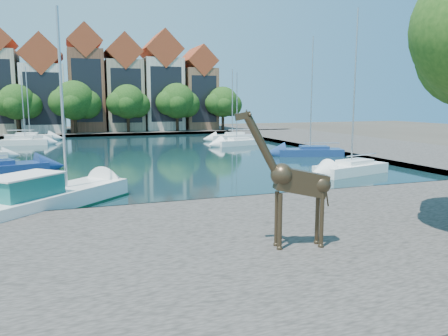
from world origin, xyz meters
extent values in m
plane|color=#38332B|center=(0.00, 0.00, 0.00)|extent=(160.00, 160.00, 0.00)
cube|color=black|center=(0.00, 24.00, 0.04)|extent=(38.00, 50.00, 0.08)
cube|color=#544D49|center=(0.00, -7.00, 0.25)|extent=(50.00, 14.00, 0.50)
cube|color=#544D49|center=(0.00, 56.00, 0.25)|extent=(60.00, 16.00, 0.50)
cube|color=#544D49|center=(25.00, 24.00, 0.25)|extent=(14.00, 52.00, 0.50)
cube|color=silver|center=(-10.50, 56.00, 5.75)|extent=(6.37, 9.00, 10.50)
cube|color=maroon|center=(-10.50, 56.00, 12.43)|extent=(6.43, 9.18, 6.43)
cube|color=black|center=(-10.50, 51.52, 5.75)|extent=(5.20, 0.05, 7.88)
cube|color=brown|center=(-4.00, 56.00, 7.00)|extent=(5.39, 9.00, 13.00)
cube|color=maroon|center=(-4.00, 56.00, 14.71)|extent=(5.44, 9.18, 5.44)
cube|color=black|center=(-4.00, 51.52, 7.00)|extent=(4.40, 0.05, 9.75)
cube|color=tan|center=(2.00, 56.00, 6.25)|extent=(5.88, 9.00, 11.50)
cube|color=maroon|center=(2.00, 56.00, 13.32)|extent=(5.94, 9.18, 5.94)
cube|color=black|center=(2.00, 51.52, 6.25)|extent=(4.80, 0.05, 8.62)
cube|color=beige|center=(8.50, 56.00, 6.50)|extent=(6.37, 9.00, 12.00)
cube|color=maroon|center=(8.50, 56.00, 13.93)|extent=(6.43, 9.18, 6.43)
cube|color=black|center=(8.50, 51.52, 6.50)|extent=(5.20, 0.05, 9.00)
cube|color=#8A5F42|center=(15.00, 56.00, 5.75)|extent=(5.39, 9.00, 10.50)
cube|color=maroon|center=(15.00, 56.00, 12.21)|extent=(5.44, 9.18, 5.44)
cube|color=black|center=(15.00, 51.52, 5.75)|extent=(4.40, 0.05, 7.88)
cylinder|color=#332114|center=(-14.00, 50.50, 2.10)|extent=(0.50, 0.50, 3.20)
sphere|color=#153710|center=(-14.00, 50.50, 5.26)|extent=(5.20, 5.20, 5.20)
sphere|color=#153710|center=(-12.44, 50.80, 4.74)|extent=(3.90, 3.90, 3.90)
sphere|color=#153710|center=(-15.43, 50.10, 5.00)|extent=(3.64, 3.64, 3.64)
cylinder|color=#332114|center=(-6.00, 50.50, 2.10)|extent=(0.50, 0.50, 3.20)
sphere|color=#153710|center=(-6.00, 50.50, 5.50)|extent=(6.00, 6.00, 6.00)
sphere|color=#153710|center=(-4.20, 50.80, 4.90)|extent=(4.50, 4.50, 4.50)
sphere|color=#153710|center=(-7.65, 50.10, 5.20)|extent=(4.20, 4.20, 4.20)
cylinder|color=#332114|center=(2.00, 50.50, 2.10)|extent=(0.50, 0.50, 3.20)
sphere|color=#153710|center=(2.00, 50.50, 5.32)|extent=(5.40, 5.40, 5.40)
sphere|color=#153710|center=(3.62, 50.80, 4.78)|extent=(4.05, 4.05, 4.05)
sphere|color=#153710|center=(0.51, 50.10, 5.05)|extent=(3.78, 3.78, 3.78)
cylinder|color=#332114|center=(10.00, 50.50, 2.10)|extent=(0.50, 0.50, 3.20)
sphere|color=#153710|center=(10.00, 50.50, 5.44)|extent=(5.80, 5.80, 5.80)
sphere|color=#153710|center=(11.74, 50.80, 4.86)|extent=(4.35, 4.35, 4.35)
sphere|color=#153710|center=(8.40, 50.10, 5.15)|extent=(4.06, 4.06, 4.06)
cylinder|color=#332114|center=(18.00, 50.50, 2.10)|extent=(0.50, 0.50, 3.20)
sphere|color=#153710|center=(18.00, 50.50, 5.26)|extent=(5.20, 5.20, 5.20)
sphere|color=#153710|center=(19.56, 50.80, 4.74)|extent=(3.90, 3.90, 3.90)
sphere|color=#153710|center=(16.57, 50.10, 5.00)|extent=(3.64, 3.64, 3.64)
cylinder|color=#3B2E1D|center=(-0.74, -8.09, 1.43)|extent=(0.14, 0.14, 1.87)
cylinder|color=#3B2E1D|center=(-0.67, -7.71, 1.43)|extent=(0.14, 0.14, 1.87)
cylinder|color=#3B2E1D|center=(0.65, -8.35, 1.43)|extent=(0.14, 0.14, 1.87)
cylinder|color=#3B2E1D|center=(0.72, -7.96, 1.43)|extent=(0.14, 0.14, 1.87)
cube|color=#3B2E1D|center=(0.03, -8.03, 2.68)|extent=(1.87, 0.81, 1.09)
cylinder|color=#3B2E1D|center=(-1.27, -7.80, 3.89)|extent=(1.22, 0.48, 1.93)
cube|color=#3B2E1D|center=(-1.90, -7.68, 4.84)|extent=(0.54, 0.25, 0.29)
cube|color=white|center=(-8.00, 2.00, 0.66)|extent=(7.85, 7.87, 1.15)
cube|color=#166059|center=(-9.07, 0.93, 1.41)|extent=(3.48, 3.48, 1.06)
cylinder|color=#B2B2B7|center=(-7.29, 2.72, 5.39)|extent=(0.14, 0.14, 8.85)
cube|color=white|center=(-12.08, 37.63, 0.53)|extent=(5.48, 2.43, 0.89)
cube|color=white|center=(-12.08, 37.63, 0.82)|extent=(2.45, 1.55, 0.50)
cylinder|color=#B2B2B7|center=(-12.08, 37.63, 4.60)|extent=(0.12, 0.12, 7.65)
cube|color=silver|center=(-12.00, 44.00, 0.58)|extent=(6.17, 2.79, 1.00)
cube|color=silver|center=(-12.00, 44.00, 0.91)|extent=(2.76, 1.76, 0.55)
cylinder|color=#B2B2B7|center=(-12.00, 44.00, 5.36)|extent=(0.13, 0.13, 9.01)
cube|color=white|center=(12.16, 6.00, 0.54)|extent=(6.23, 3.52, 0.92)
cube|color=white|center=(12.16, 6.00, 0.84)|extent=(2.87, 2.06, 0.51)
cylinder|color=#B2B2B7|center=(12.16, 6.00, 6.25)|extent=(0.12, 0.12, 10.91)
cube|color=navy|center=(15.00, 16.55, 0.51)|extent=(6.52, 4.00, 0.87)
cube|color=navy|center=(15.00, 16.55, 0.80)|extent=(3.03, 2.29, 0.48)
cylinder|color=#B2B2B7|center=(15.00, 16.55, 6.07)|extent=(0.12, 0.12, 10.62)
cube|color=white|center=(12.00, 28.51, 0.51)|extent=(5.96, 3.32, 0.85)
cube|color=white|center=(12.00, 28.51, 0.79)|extent=(2.74, 1.95, 0.47)
cylinder|color=#B2B2B7|center=(12.00, 28.51, 4.73)|extent=(0.11, 0.11, 7.97)
cube|color=white|center=(13.74, 34.64, 0.59)|extent=(5.81, 2.62, 1.01)
cube|color=white|center=(13.74, 34.64, 0.92)|extent=(2.60, 1.66, 0.56)
cylinder|color=#B2B2B7|center=(13.74, 34.64, 5.21)|extent=(0.14, 0.14, 8.69)
camera|label=1|loc=(-7.05, -20.38, 5.27)|focal=35.00mm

